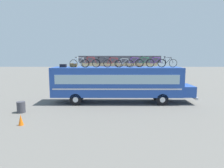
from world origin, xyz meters
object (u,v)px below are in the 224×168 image
Objects in this scene: luggage_bag_1 at (63,66)px; luggage_bag_2 at (73,65)px; trash_bin at (21,107)px; rooftop_bicycle_7 at (145,63)px; rooftop_bicycle_8 at (156,63)px; rooftop_bicycle_2 at (90,63)px; rooftop_bicycle_9 at (167,63)px; rooftop_bicycle_3 at (102,63)px; rooftop_bicycle_5 at (124,63)px; traffic_cone at (21,120)px; rooftop_bicycle_1 at (79,63)px; rooftop_bicycle_6 at (134,63)px; rooftop_bicycle_4 at (113,63)px; bus at (119,82)px.

luggage_bag_1 is 0.94m from luggage_bag_2.
trash_bin is (-2.54, -3.14, -3.00)m from luggage_bag_1.
rooftop_bicycle_7 reaches higher than rooftop_bicycle_8.
rooftop_bicycle_2 is 1.02× the size of rooftop_bicycle_9.
trash_bin is at bearing -160.93° from rooftop_bicycle_7.
rooftop_bicycle_5 is at bearing -3.84° from rooftop_bicycle_3.
rooftop_bicycle_3 is 3.90m from rooftop_bicycle_7.
rooftop_bicycle_7 is (6.51, -0.12, 0.23)m from luggage_bag_2.
traffic_cone is at bearing -150.08° from rooftop_bicycle_9.
luggage_bag_2 is 0.35× the size of rooftop_bicycle_1.
luggage_bag_2 reaches higher than traffic_cone.
rooftop_bicycle_9 is at bearing 1.30° from luggage_bag_1.
rooftop_bicycle_3 is at bearing 5.82° from rooftop_bicycle_2.
rooftop_bicycle_6 is (5.62, 0.28, 0.21)m from luggage_bag_2.
rooftop_bicycle_4 is 1.04× the size of rooftop_bicycle_5.
traffic_cone is at bearing -139.49° from rooftop_bicycle_6.
trash_bin is (-4.99, -3.17, -3.26)m from rooftop_bicycle_2.
traffic_cone is at bearing -127.95° from rooftop_bicycle_3.
rooftop_bicycle_7 reaches higher than rooftop_bicycle_9.
rooftop_bicycle_9 is (6.95, 0.18, -0.00)m from rooftop_bicycle_2.
rooftop_bicycle_4 is (4.50, 0.03, 0.24)m from luggage_bag_1.
rooftop_bicycle_7 is at bearing -1.02° from luggage_bag_2.
rooftop_bicycle_3 is 0.98× the size of rooftop_bicycle_6.
rooftop_bicycle_9 reaches higher than luggage_bag_2.
rooftop_bicycle_1 is (0.64, -0.45, 0.21)m from luggage_bag_2.
rooftop_bicycle_5 is 9.19m from trash_bin.
rooftop_bicycle_2 is at bearing 179.79° from rooftop_bicycle_4.
luggage_bag_1 is 0.32× the size of rooftop_bicycle_5.
rooftop_bicycle_1 is 1.02× the size of rooftop_bicycle_9.
rooftop_bicycle_5 is 0.99× the size of rooftop_bicycle_7.
rooftop_bicycle_7 reaches higher than traffic_cone.
bus is at bearing 179.30° from rooftop_bicycle_9.
rooftop_bicycle_3 is 3.06m from rooftop_bicycle_6.
rooftop_bicycle_8 is (3.87, 0.23, 0.02)m from rooftop_bicycle_4.
bus is at bearing -179.63° from rooftop_bicycle_7.
rooftop_bicycle_7 is 1.02m from rooftop_bicycle_8.
luggage_bag_1 is 0.30× the size of rooftop_bicycle_2.
rooftop_bicycle_6 is 10.30m from trash_bin.
rooftop_bicycle_6 is 10.71m from traffic_cone.
rooftop_bicycle_8 is at bearing 2.56° from rooftop_bicycle_1.
rooftop_bicycle_1 is at bearing -179.29° from rooftop_bicycle_5.
rooftop_bicycle_7 reaches higher than luggage_bag_1.
trash_bin is 1.22× the size of traffic_cone.
luggage_bag_1 reaches higher than trash_bin.
luggage_bag_1 is at bearing -178.22° from rooftop_bicycle_8.
rooftop_bicycle_4 is at bearing 24.21° from trash_bin.
rooftop_bicycle_4 is 8.37m from trash_bin.
rooftop_bicycle_8 is 11.94m from traffic_cone.
rooftop_bicycle_2 is (2.45, 0.04, 0.26)m from luggage_bag_1.
rooftop_bicycle_9 is (5.95, 0.08, 0.02)m from rooftop_bicycle_3.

